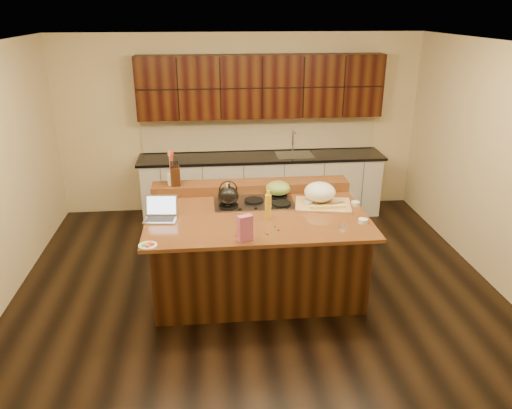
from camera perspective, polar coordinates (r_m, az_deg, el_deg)
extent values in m
cube|color=black|center=(5.92, 0.05, -9.25)|extent=(5.50, 5.00, 0.01)
cube|color=silver|center=(5.09, 0.06, 17.92)|extent=(5.50, 5.00, 0.01)
cube|color=beige|center=(7.76, -1.82, 9.12)|extent=(5.50, 0.01, 2.70)
cube|color=beige|center=(3.10, 4.79, -11.48)|extent=(5.50, 0.01, 2.70)
cube|color=beige|center=(6.25, 26.14, 3.74)|extent=(0.01, 5.00, 2.70)
cube|color=black|center=(5.70, 0.05, -5.42)|extent=(2.22, 1.42, 0.88)
cube|color=black|center=(5.51, 0.05, -1.16)|extent=(2.40, 1.60, 0.04)
cube|color=black|center=(6.13, -0.60, 2.07)|extent=(2.40, 0.30, 0.12)
cube|color=gray|center=(5.78, -0.25, 0.22)|extent=(0.92, 0.52, 0.02)
cylinder|color=black|center=(5.87, -3.28, 0.78)|extent=(0.22, 0.22, 0.03)
cylinder|color=black|center=(5.92, 2.52, 0.99)|extent=(0.22, 0.22, 0.03)
cylinder|color=black|center=(5.63, -3.16, -0.16)|extent=(0.22, 0.22, 0.03)
cylinder|color=black|center=(5.68, 2.89, 0.07)|extent=(0.22, 0.22, 0.03)
cylinder|color=black|center=(5.77, -0.25, 0.43)|extent=(0.22, 0.22, 0.03)
cube|color=silver|center=(7.71, 0.66, 2.09)|extent=(3.60, 0.62, 0.90)
cube|color=black|center=(7.57, 0.67, 5.44)|extent=(3.70, 0.66, 0.04)
cube|color=gray|center=(7.63, 4.42, 5.64)|extent=(0.55, 0.42, 0.01)
cylinder|color=gray|center=(7.76, 4.23, 7.32)|extent=(0.02, 0.02, 0.36)
cube|color=black|center=(7.49, 0.58, 13.35)|extent=(3.60, 0.34, 0.90)
cube|color=beige|center=(7.79, 0.43, 8.06)|extent=(3.60, 0.03, 0.50)
ellipsoid|color=black|center=(5.58, -3.19, 1.01)|extent=(0.30, 0.30, 0.21)
ellipsoid|color=olive|center=(5.89, 2.54, 1.88)|extent=(0.31, 0.31, 0.16)
cube|color=#B7B7BC|center=(5.41, -10.87, -1.71)|extent=(0.36, 0.27, 0.02)
cube|color=black|center=(5.40, -10.88, -1.61)|extent=(0.30, 0.17, 0.00)
cube|color=#B7B7BC|center=(5.47, -10.75, -0.06)|extent=(0.35, 0.10, 0.22)
cube|color=silver|center=(5.46, -10.76, -0.09)|extent=(0.31, 0.08, 0.19)
cylinder|color=gold|center=(5.31, 1.39, -0.27)|extent=(0.09, 0.09, 0.27)
cylinder|color=silver|center=(5.59, -3.25, 0.75)|extent=(0.07, 0.07, 0.25)
cube|color=tan|center=(5.74, 7.66, -0.05)|extent=(0.69, 0.56, 0.03)
ellipsoid|color=white|center=(5.77, 7.31, 1.43)|extent=(0.36, 0.36, 0.22)
cube|color=#EDD872|center=(5.57, 6.88, -0.34)|extent=(0.14, 0.04, 0.04)
cube|color=#EDD872|center=(5.60, 8.23, -0.29)|extent=(0.14, 0.04, 0.04)
cube|color=#EDD872|center=(5.63, 9.57, -0.23)|extent=(0.14, 0.04, 0.04)
cylinder|color=gray|center=(5.74, 9.03, 0.11)|extent=(0.24, 0.10, 0.01)
cylinder|color=white|center=(5.36, 12.12, -1.85)|extent=(0.11, 0.11, 0.04)
cylinder|color=white|center=(5.81, 11.29, 0.11)|extent=(0.12, 0.12, 0.04)
cylinder|color=white|center=(5.74, 5.98, 0.13)|extent=(0.11, 0.11, 0.04)
cylinder|color=#996B3F|center=(5.99, 7.13, 1.28)|extent=(0.27, 0.27, 0.09)
cone|color=silver|center=(5.20, 9.93, -2.31)|extent=(0.09, 0.09, 0.07)
cube|color=#B8567F|center=(4.82, -1.26, -2.71)|extent=(0.16, 0.12, 0.26)
cylinder|color=white|center=(4.87, -12.25, -4.59)|extent=(0.21, 0.21, 0.01)
cube|color=gold|center=(5.60, -11.86, -0.31)|extent=(0.10, 0.07, 0.13)
cylinder|color=white|center=(6.08, -9.52, 2.89)|extent=(0.12, 0.12, 0.14)
cube|color=black|center=(6.07, -9.23, 3.28)|extent=(0.13, 0.19, 0.22)
ellipsoid|color=red|center=(4.99, -0.78, -3.32)|extent=(0.02, 0.02, 0.02)
ellipsoid|color=#198C26|center=(5.09, -1.73, -2.82)|extent=(0.02, 0.02, 0.02)
ellipsoid|color=red|center=(4.95, -2.31, -3.57)|extent=(0.02, 0.02, 0.02)
ellipsoid|color=#198C26|center=(4.94, -0.58, -3.62)|extent=(0.02, 0.02, 0.02)
ellipsoid|color=red|center=(4.98, 1.35, -3.41)|extent=(0.02, 0.02, 0.02)
ellipsoid|color=#198C26|center=(5.01, 1.08, -3.25)|extent=(0.02, 0.02, 0.02)
ellipsoid|color=red|center=(5.02, -0.43, -3.17)|extent=(0.02, 0.02, 0.02)
ellipsoid|color=#198C26|center=(5.15, 2.16, -2.52)|extent=(0.02, 0.02, 0.02)
ellipsoid|color=red|center=(5.07, 2.60, -2.92)|extent=(0.02, 0.02, 0.02)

